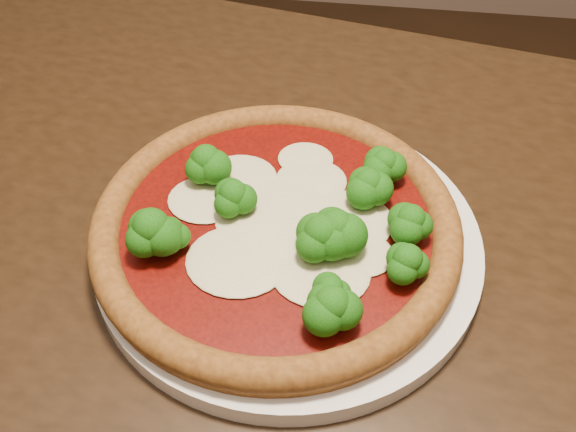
# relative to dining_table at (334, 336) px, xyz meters

# --- Properties ---
(dining_table) EXTENTS (1.46, 1.02, 0.75)m
(dining_table) POSITION_rel_dining_table_xyz_m (0.00, 0.00, 0.00)
(dining_table) COLOR black
(dining_table) RESTS_ON floor
(plate) EXTENTS (0.32, 0.32, 0.02)m
(plate) POSITION_rel_dining_table_xyz_m (-0.05, 0.02, 0.10)
(plate) COLOR white
(plate) RESTS_ON dining_table
(pizza) EXTENTS (0.30, 0.30, 0.06)m
(pizza) POSITION_rel_dining_table_xyz_m (-0.05, 0.02, 0.13)
(pizza) COLOR brown
(pizza) RESTS_ON plate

